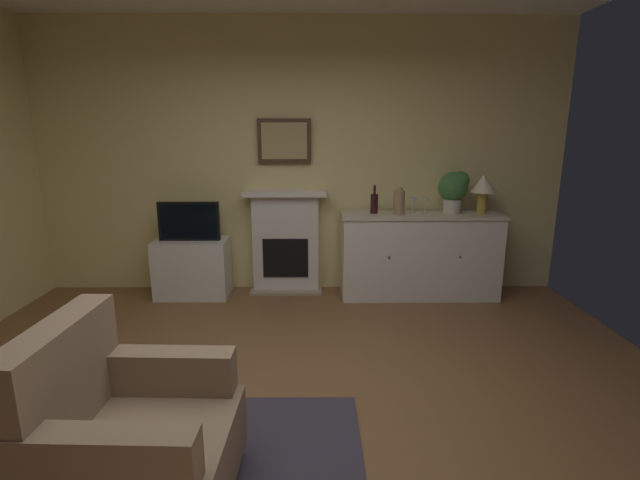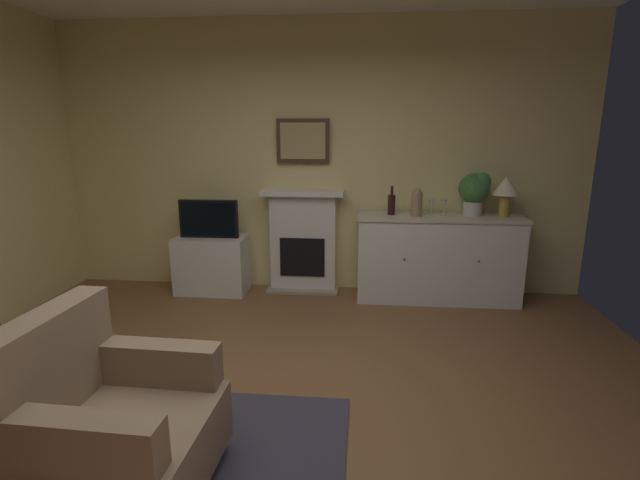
% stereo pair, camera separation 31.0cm
% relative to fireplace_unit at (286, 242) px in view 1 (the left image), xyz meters
% --- Properties ---
extents(ground_plane, '(5.61, 5.22, 0.10)m').
position_rel_fireplace_unit_xyz_m(ground_plane, '(0.14, -2.45, -0.60)').
color(ground_plane, brown).
rests_on(ground_plane, ground).
extents(wall_rear, '(5.61, 0.06, 2.83)m').
position_rel_fireplace_unit_xyz_m(wall_rear, '(0.14, 0.13, 0.87)').
color(wall_rear, '#EAD68C').
rests_on(wall_rear, ground_plane).
extents(area_rug, '(2.27, 1.44, 0.02)m').
position_rel_fireplace_unit_xyz_m(area_rug, '(-0.56, -2.85, -0.54)').
color(area_rug, '#383342').
rests_on(area_rug, ground_plane).
extents(fireplace_unit, '(0.87, 0.30, 1.10)m').
position_rel_fireplace_unit_xyz_m(fireplace_unit, '(0.00, 0.00, 0.00)').
color(fireplace_unit, white).
rests_on(fireplace_unit, ground_plane).
extents(framed_picture, '(0.55, 0.04, 0.45)m').
position_rel_fireplace_unit_xyz_m(framed_picture, '(-0.00, 0.05, 1.06)').
color(framed_picture, '#473323').
extents(sideboard_cabinet, '(1.65, 0.49, 0.88)m').
position_rel_fireplace_unit_xyz_m(sideboard_cabinet, '(1.41, -0.18, -0.10)').
color(sideboard_cabinet, white).
rests_on(sideboard_cabinet, ground_plane).
extents(table_lamp, '(0.26, 0.26, 0.40)m').
position_rel_fireplace_unit_xyz_m(table_lamp, '(2.02, -0.18, 0.62)').
color(table_lamp, '#B79338').
rests_on(table_lamp, sideboard_cabinet).
extents(wine_bottle, '(0.08, 0.08, 0.29)m').
position_rel_fireplace_unit_xyz_m(wine_bottle, '(0.92, -0.16, 0.44)').
color(wine_bottle, '#331419').
rests_on(wine_bottle, sideboard_cabinet).
extents(wine_glass_left, '(0.07, 0.07, 0.16)m').
position_rel_fireplace_unit_xyz_m(wine_glass_left, '(1.33, -0.14, 0.46)').
color(wine_glass_left, silver).
rests_on(wine_glass_left, sideboard_cabinet).
extents(wine_glass_center, '(0.07, 0.07, 0.16)m').
position_rel_fireplace_unit_xyz_m(wine_glass_center, '(1.44, -0.19, 0.46)').
color(wine_glass_center, silver).
rests_on(wine_glass_center, sideboard_cabinet).
extents(vase_decorative, '(0.11, 0.11, 0.28)m').
position_rel_fireplace_unit_xyz_m(vase_decorative, '(1.17, -0.23, 0.48)').
color(vase_decorative, '#9E7F5B').
rests_on(vase_decorative, sideboard_cabinet).
extents(tv_cabinet, '(0.75, 0.42, 0.61)m').
position_rel_fireplace_unit_xyz_m(tv_cabinet, '(-0.97, -0.16, -0.24)').
color(tv_cabinet, white).
rests_on(tv_cabinet, ground_plane).
extents(tv_set, '(0.62, 0.07, 0.40)m').
position_rel_fireplace_unit_xyz_m(tv_set, '(-0.97, -0.19, 0.26)').
color(tv_set, black).
rests_on(tv_set, tv_cabinet).
extents(potted_plant_small, '(0.30, 0.30, 0.43)m').
position_rel_fireplace_unit_xyz_m(potted_plant_small, '(1.74, -0.13, 0.59)').
color(potted_plant_small, beige).
rests_on(potted_plant_small, sideboard_cabinet).
extents(armchair, '(0.84, 0.80, 0.92)m').
position_rel_fireplace_unit_xyz_m(armchair, '(-0.53, -3.01, -0.17)').
color(armchair, '#8C7259').
rests_on(armchair, ground_plane).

